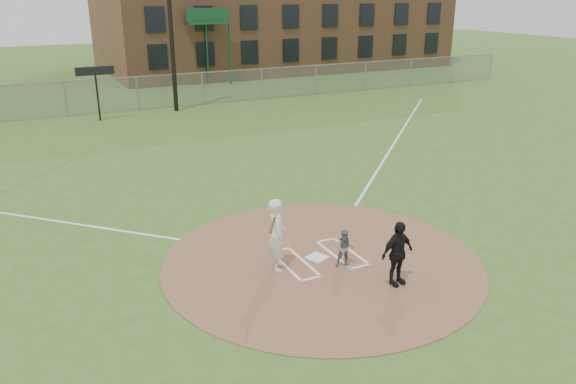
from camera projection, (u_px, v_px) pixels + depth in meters
name	position (u px, v px, depth m)	size (l,w,h in m)	color
ground	(322.00, 261.00, 14.84)	(140.00, 140.00, 0.00)	#385F20
dirt_circle	(322.00, 261.00, 14.84)	(8.40, 8.40, 0.02)	#8C5D42
home_plate	(317.00, 258.00, 14.95)	(0.49, 0.49, 0.03)	white
foul_line_first	(394.00, 144.00, 26.18)	(0.10, 24.00, 0.01)	white
catcher	(345.00, 249.00, 14.34)	(0.49, 0.38, 1.01)	slate
umpire	(397.00, 253.00, 13.39)	(0.95, 0.40, 1.62)	black
batters_boxes	(319.00, 258.00, 14.96)	(2.08, 1.88, 0.01)	white
batter_at_plate	(277.00, 234.00, 14.10)	(0.71, 1.10, 1.90)	white
outfield_fence	(137.00, 94.00, 33.04)	(56.08, 0.08, 2.03)	slate
scoreboard_sign	(95.00, 77.00, 30.01)	(2.00, 0.10, 2.93)	black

